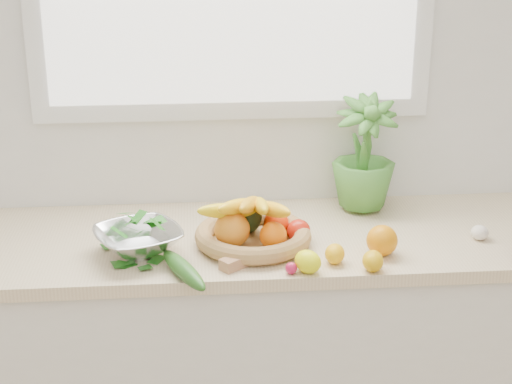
{
  "coord_description": "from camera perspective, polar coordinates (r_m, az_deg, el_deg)",
  "views": [
    {
      "loc": [
        -0.14,
        -0.28,
        1.88
      ],
      "look_at": [
        0.05,
        1.93,
        1.05
      ],
      "focal_mm": 55.0,
      "sensor_mm": 36.0,
      "label": 1
    }
  ],
  "objects": [
    {
      "name": "garlic_c",
      "position": [
        2.5,
        15.96,
        -2.85
      ],
      "size": [
        0.07,
        0.07,
        0.05
      ],
      "primitive_type": "ellipsoid",
      "rotation": [
        0.0,
        0.0,
        -0.3
      ],
      "color": "silver",
      "rests_on": "countertop"
    },
    {
      "name": "garlic_b",
      "position": [
        2.46,
        3.21,
        -2.54
      ],
      "size": [
        0.05,
        0.05,
        0.04
      ],
      "primitive_type": "ellipsoid",
      "rotation": [
        0.0,
        0.0,
        -0.16
      ],
      "color": "silver",
      "rests_on": "countertop"
    },
    {
      "name": "cucumber",
      "position": [
        2.17,
        -5.3,
        -5.65
      ],
      "size": [
        0.15,
        0.27,
        0.05
      ],
      "primitive_type": "ellipsoid",
      "rotation": [
        0.0,
        0.0,
        0.41
      ],
      "color": "#174E16",
      "rests_on": "countertop"
    },
    {
      "name": "back_wall",
      "position": [
        2.59,
        -1.73,
        8.67
      ],
      "size": [
        4.5,
        0.02,
        2.7
      ],
      "primitive_type": "cube",
      "color": "white",
      "rests_on": "ground"
    },
    {
      "name": "orange_loose",
      "position": [
        2.32,
        9.15,
        -3.5
      ],
      "size": [
        0.12,
        0.12,
        0.09
      ],
      "primitive_type": "sphere",
      "rotation": [
        0.0,
        0.0,
        -0.32
      ],
      "color": "orange",
      "rests_on": "countertop"
    },
    {
      "name": "lemon_c",
      "position": [
        2.2,
        3.79,
        -5.07
      ],
      "size": [
        0.1,
        0.11,
        0.07
      ],
      "primitive_type": "ellipsoid",
      "rotation": [
        0.0,
        0.0,
        0.68
      ],
      "color": "#F5F90D",
      "rests_on": "countertop"
    },
    {
      "name": "apple",
      "position": [
        2.38,
        3.11,
        -2.85
      ],
      "size": [
        0.08,
        0.08,
        0.07
      ],
      "primitive_type": "sphere",
      "rotation": [
        0.0,
        0.0,
        -0.13
      ],
      "color": "red",
      "rests_on": "countertop"
    },
    {
      "name": "potted_herb",
      "position": [
        2.6,
        7.88,
        2.89
      ],
      "size": [
        0.21,
        0.21,
        0.37
      ],
      "primitive_type": "imported",
      "rotation": [
        0.0,
        0.0,
        0.01
      ],
      "color": "#488E33",
      "rests_on": "countertop"
    },
    {
      "name": "colander_with_spinach",
      "position": [
        2.31,
        -8.57,
        -3.09
      ],
      "size": [
        0.33,
        0.33,
        0.13
      ],
      "color": "silver",
      "rests_on": "countertop"
    },
    {
      "name": "radish",
      "position": [
        2.19,
        2.58,
        -5.56
      ],
      "size": [
        0.03,
        0.03,
        0.03
      ],
      "primitive_type": "sphere",
      "rotation": [
        0.0,
        0.0,
        -0.04
      ],
      "color": "#C21847",
      "rests_on": "countertop"
    },
    {
      "name": "lemon_a",
      "position": [
        2.26,
        5.75,
        -4.49
      ],
      "size": [
        0.07,
        0.08,
        0.06
      ],
      "primitive_type": "ellipsoid",
      "rotation": [
        0.0,
        0.0,
        -0.23
      ],
      "color": "#F4AD0D",
      "rests_on": "countertop"
    },
    {
      "name": "countertop",
      "position": [
        2.45,
        -1.21,
        -3.6
      ],
      "size": [
        2.24,
        0.62,
        0.04
      ],
      "primitive_type": "cube",
      "color": "beige",
      "rests_on": "counter_cabinet"
    },
    {
      "name": "garlic_a",
      "position": [
        2.38,
        8.76,
        -3.59
      ],
      "size": [
        0.06,
        0.06,
        0.04
      ],
      "primitive_type": "ellipsoid",
      "rotation": [
        0.0,
        0.0,
        -0.25
      ],
      "color": "white",
      "rests_on": "countertop"
    },
    {
      "name": "fruit_basket",
      "position": [
        2.36,
        -0.3,
        -2.71
      ],
      "size": [
        0.44,
        0.44,
        0.18
      ],
      "color": "tan",
      "rests_on": "countertop"
    },
    {
      "name": "ginger",
      "position": [
        2.23,
        -1.38,
        -5.08
      ],
      "size": [
        0.11,
        0.1,
        0.03
      ],
      "primitive_type": "cube",
      "rotation": [
        0.0,
        0.0,
        0.67
      ],
      "color": "tan",
      "rests_on": "countertop"
    },
    {
      "name": "counter_cabinet",
      "position": [
        2.67,
        -1.13,
        -12.48
      ],
      "size": [
        2.2,
        0.58,
        0.86
      ],
      "primitive_type": "cube",
      "color": "silver",
      "rests_on": "ground"
    },
    {
      "name": "lemon_b",
      "position": [
        2.23,
        8.49,
        -4.99
      ],
      "size": [
        0.07,
        0.08,
        0.06
      ],
      "primitive_type": "ellipsoid",
      "rotation": [
        0.0,
        0.0,
        -0.14
      ],
      "color": "#E1A70C",
      "rests_on": "countertop"
    }
  ]
}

